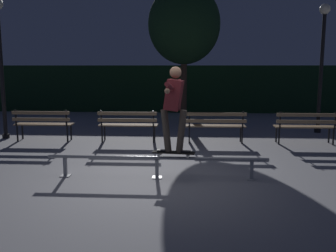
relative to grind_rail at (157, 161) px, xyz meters
name	(u,v)px	position (x,y,z in m)	size (l,w,h in m)	color
ground_plane	(157,178)	(0.00, -0.04, -0.32)	(90.00, 90.00, 0.00)	gray
hedge_backdrop	(178,88)	(0.00, 10.58, 0.73)	(24.00, 1.20, 2.09)	black
grind_rail	(157,161)	(0.00, 0.00, 0.00)	(4.09, 0.18, 0.41)	gray
skateboard	(174,153)	(0.31, 0.00, 0.16)	(0.80, 0.29, 0.09)	black
skateboarder	(174,102)	(0.31, 0.00, 1.10)	(0.63, 1.40, 1.56)	black
park_bench_leftmost	(43,122)	(-3.47, 3.30, 0.22)	(1.60, 0.42, 0.88)	black
park_bench_left_center	(128,123)	(-1.09, 3.30, 0.22)	(1.60, 0.42, 0.88)	black
park_bench_right_center	(216,123)	(1.28, 3.30, 0.22)	(1.60, 0.42, 0.88)	black
park_bench_rightmost	(306,124)	(3.65, 3.30, 0.22)	(1.60, 0.42, 0.88)	black
tree_behind_benches	(184,25)	(0.34, 7.04, 3.19)	(2.56, 2.56, 4.93)	#3D2D23
lamp_post_right	(322,52)	(4.58, 5.16, 2.16)	(0.32, 0.32, 3.90)	black
lamp_post_left	(0,51)	(-4.71, 3.63, 2.16)	(0.32, 0.32, 3.90)	black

